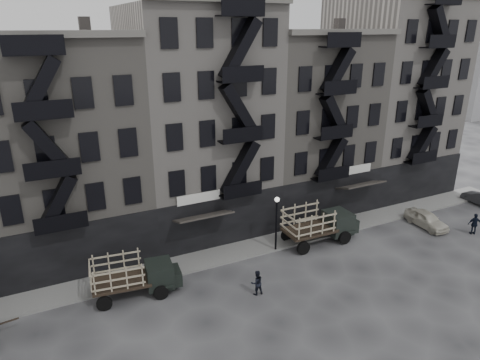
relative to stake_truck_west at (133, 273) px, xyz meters
name	(u,v)px	position (x,y,z in m)	size (l,w,h in m)	color
ground	(256,279)	(7.54, -1.78, -1.51)	(140.00, 140.00, 0.00)	#38383A
sidewalk	(232,252)	(7.54, 1.97, -1.43)	(55.00, 2.50, 0.15)	slate
building_midwest	(63,150)	(-2.46, 8.04, 6.00)	(10.00, 11.35, 16.20)	slate
building_center	(198,122)	(7.54, 8.04, 7.00)	(10.00, 11.35, 18.20)	#A29C95
building_mideast	(304,123)	(17.54, 8.04, 6.00)	(10.00, 11.35, 16.20)	slate
building_east	(390,98)	(27.54, 8.04, 7.50)	(10.00, 11.35, 19.20)	#A29C95
lamp_post	(277,217)	(10.54, 0.82, 1.28)	(0.36, 0.36, 4.28)	black
stake_truck_west	(133,273)	(0.00, 0.00, 0.00)	(5.46, 2.73, 2.64)	black
stake_truck_east	(319,222)	(14.20, 0.60, 0.19)	(5.99, 2.60, 2.98)	black
car_east	(426,219)	(23.74, -1.19, -0.85)	(1.55, 3.86, 1.32)	beige
pedestrian_mid	(257,283)	(6.74, -3.27, -0.70)	(0.78, 0.61, 1.61)	black
policeman	(475,224)	(26.04, -3.82, -0.63)	(1.02, 0.43, 1.75)	black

